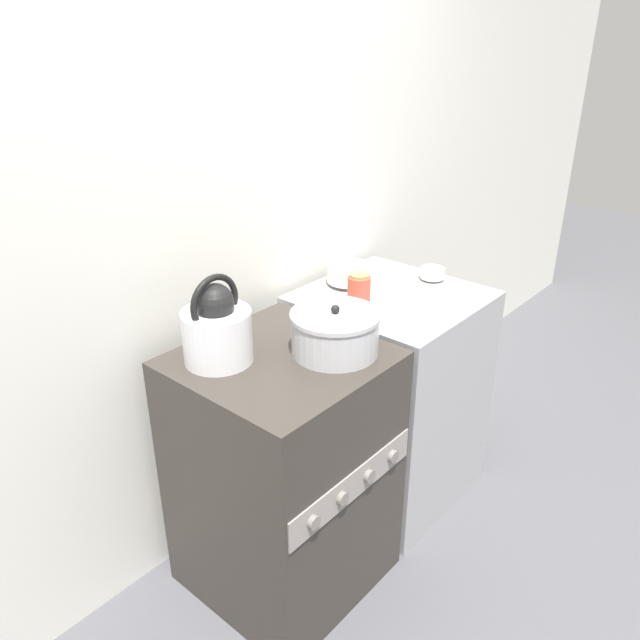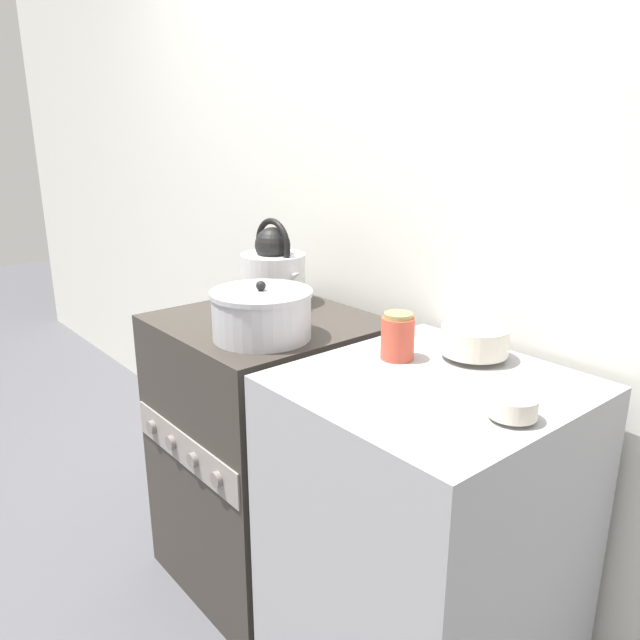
# 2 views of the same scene
# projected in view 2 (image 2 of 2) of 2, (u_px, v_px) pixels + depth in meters

# --- Properties ---
(ground_plane) EXTENTS (12.00, 12.00, 0.00)m
(ground_plane) POSITION_uv_depth(u_px,v_px,m) (197.00, 606.00, 2.03)
(ground_plane) COLOR #4C4C51
(wall_back) EXTENTS (7.00, 0.06, 2.50)m
(wall_back) POSITION_uv_depth(u_px,v_px,m) (365.00, 202.00, 2.10)
(wall_back) COLOR silver
(wall_back) RESTS_ON ground_plane
(stove) EXTENTS (0.62, 0.63, 0.92)m
(stove) POSITION_uv_depth(u_px,v_px,m) (269.00, 451.00, 2.08)
(stove) COLOR #332D28
(stove) RESTS_ON ground_plane
(counter) EXTENTS (0.63, 0.65, 0.92)m
(counter) POSITION_uv_depth(u_px,v_px,m) (424.00, 545.00, 1.61)
(counter) COLOR #99999E
(counter) RESTS_ON ground_plane
(kettle) EXTENTS (0.27, 0.22, 0.29)m
(kettle) POSITION_uv_depth(u_px,v_px,m) (274.00, 271.00, 2.09)
(kettle) COLOR silver
(kettle) RESTS_ON stove
(cooking_pot) EXTENTS (0.29, 0.29, 0.17)m
(cooking_pot) POSITION_uv_depth(u_px,v_px,m) (262.00, 314.00, 1.75)
(cooking_pot) COLOR #B2B2B7
(cooking_pot) RESTS_ON stove
(enamel_bowl) EXTENTS (0.17, 0.17, 0.09)m
(enamel_bowl) POSITION_uv_depth(u_px,v_px,m) (475.00, 340.00, 1.60)
(enamel_bowl) COLOR beige
(enamel_bowl) RESTS_ON counter
(small_ceramic_bowl) EXTENTS (0.10, 0.10, 0.05)m
(small_ceramic_bowl) POSITION_uv_depth(u_px,v_px,m) (513.00, 406.00, 1.27)
(small_ceramic_bowl) COLOR beige
(small_ceramic_bowl) RESTS_ON counter
(storage_jar) EXTENTS (0.09, 0.09, 0.12)m
(storage_jar) POSITION_uv_depth(u_px,v_px,m) (398.00, 336.00, 1.60)
(storage_jar) COLOR #CC4C38
(storage_jar) RESTS_ON counter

